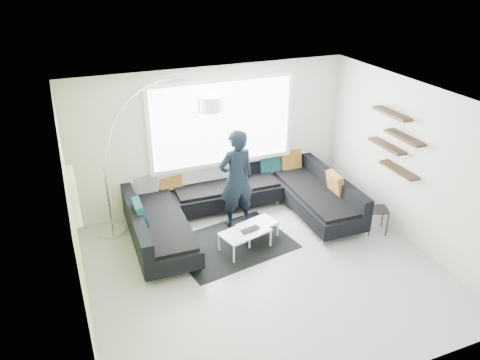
% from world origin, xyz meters
% --- Properties ---
extents(ground, '(5.50, 5.50, 0.00)m').
position_xyz_m(ground, '(0.00, 0.00, 0.00)').
color(ground, gray).
rests_on(ground, ground).
extents(room_shell, '(5.54, 5.04, 2.82)m').
position_xyz_m(room_shell, '(0.04, 0.21, 1.81)').
color(room_shell, silver).
rests_on(room_shell, ground).
extents(sectional_sofa, '(4.12, 2.60, 0.88)m').
position_xyz_m(sectional_sofa, '(0.16, 1.45, 0.39)').
color(sectional_sofa, black).
rests_on(sectional_sofa, ground).
extents(rug, '(2.25, 1.80, 0.01)m').
position_xyz_m(rug, '(-0.23, 0.88, 0.01)').
color(rug, black).
rests_on(rug, ground).
extents(coffee_table, '(1.21, 0.89, 0.35)m').
position_xyz_m(coffee_table, '(0.10, 0.79, 0.18)').
color(coffee_table, white).
rests_on(coffee_table, ground).
extents(arc_lamp, '(2.66, 1.45, 2.68)m').
position_xyz_m(arc_lamp, '(-2.14, 2.06, 1.34)').
color(arc_lamp, silver).
rests_on(arc_lamp, ground).
extents(side_table, '(0.45, 0.45, 0.47)m').
position_xyz_m(side_table, '(2.39, 0.29, 0.24)').
color(side_table, black).
rests_on(side_table, ground).
extents(person, '(0.78, 0.59, 1.89)m').
position_xyz_m(person, '(0.10, 1.50, 0.95)').
color(person, black).
rests_on(person, ground).
extents(laptop, '(0.45, 0.38, 0.03)m').
position_xyz_m(laptop, '(0.04, 0.62, 0.37)').
color(laptop, black).
rests_on(laptop, coffee_table).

